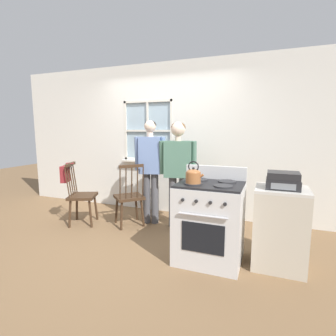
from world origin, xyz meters
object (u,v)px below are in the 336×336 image
chair_by_window (81,196)px  potted_plant (149,156)px  person_teen_center (178,163)px  kettle (193,175)px  chair_near_wall (129,197)px  stove (210,221)px  person_elderly_left (150,163)px  handbag (65,173)px  stereo (283,181)px  side_counter (280,228)px

chair_by_window → potted_plant: 1.39m
person_teen_center → kettle: bearing=-75.3°
chair_near_wall → stove: (1.43, -0.64, 0.01)m
person_teen_center → chair_by_window: bearing=-175.7°
chair_near_wall → person_elderly_left: person_elderly_left is taller
chair_by_window → kettle: (2.03, -0.56, 0.56)m
person_elderly_left → handbag: 1.37m
person_teen_center → stereo: (1.46, -0.77, -0.02)m
chair_by_window → stereo: size_ratio=2.95×
kettle → person_elderly_left: bearing=135.0°
person_teen_center → stove: bearing=-64.7°
chair_near_wall → stereo: bearing=120.7°
handbag → side_counter: handbag is taller
stove → handbag: stove is taller
stereo → stove: bearing=-171.1°
chair_by_window → stove: size_ratio=0.93×
stove → handbag: 2.46m
kettle → stove: bearing=38.4°
chair_near_wall → stove: stove is taller
potted_plant → stereo: size_ratio=0.85×
chair_near_wall → stove: 1.57m
chair_near_wall → potted_plant: potted_plant is taller
stove → stereo: stove is taller
potted_plant → person_teen_center: bearing=-36.5°
stove → stereo: 0.92m
kettle → side_counter: kettle is taller
potted_plant → side_counter: bearing=-30.6°
stereo → person_elderly_left: bearing=158.7°
person_elderly_left → stereo: bearing=-35.2°
person_teen_center → stereo: person_teen_center is taller
chair_near_wall → stereo: stereo is taller
stove → kettle: size_ratio=4.39×
chair_near_wall → person_elderly_left: size_ratio=0.60×
chair_near_wall → person_elderly_left: (0.27, 0.23, 0.53)m
chair_by_window → stove: stove is taller
handbag → side_counter: size_ratio=0.34×
stove → potted_plant: (-1.48, 1.46, 0.56)m
chair_by_window → person_elderly_left: (1.03, 0.44, 0.53)m
chair_near_wall → handbag: bearing=-28.4°
handbag → side_counter: bearing=-3.5°
stove → person_teen_center: bearing=128.4°
potted_plant → handbag: potted_plant is taller
potted_plant → stereo: (2.23, -1.34, -0.05)m
kettle → stereo: bearing=15.1°
person_teen_center → stove: person_teen_center is taller
chair_near_wall → side_counter: (2.19, -0.50, -0.01)m
handbag → person_teen_center: bearing=18.1°
kettle → handbag: bearing=168.3°
kettle → stereo: 0.96m
potted_plant → stereo: 2.61m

